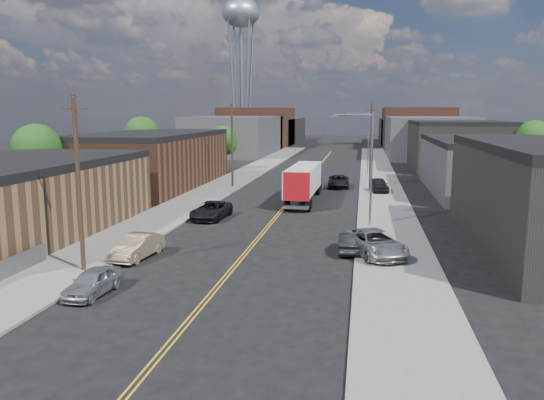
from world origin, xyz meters
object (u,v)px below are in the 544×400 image
at_px(car_left_b, 137,247).
at_px(car_right_oncoming, 349,243).
at_px(semi_truck, 305,180).
at_px(car_left_c, 211,210).
at_px(car_right_lot_a, 375,243).
at_px(car_ahead_truck, 339,181).
at_px(car_right_lot_c, 379,185).
at_px(water_tower, 241,19).
at_px(car_left_a, 93,282).

xyz_separation_m(car_left_b, car_right_oncoming, (13.00, 3.67, -0.10)).
bearing_deg(car_right_oncoming, semi_truck, -78.11).
distance_m(car_left_c, car_right_lot_a, 16.83).
relative_size(car_right_oncoming, car_right_lot_a, 0.69).
xyz_separation_m(semi_truck, car_right_oncoming, (5.10, -19.86, -1.46)).
bearing_deg(car_left_b, car_ahead_truck, 78.52).
bearing_deg(semi_truck, car_right_lot_c, 42.12).
xyz_separation_m(car_right_oncoming, car_right_lot_a, (1.60, -0.96, 0.30)).
bearing_deg(car_left_b, water_tower, 105.68).
distance_m(car_left_a, car_right_lot_c, 39.73).
height_order(car_left_c, car_right_oncoming, car_left_c).
xyz_separation_m(water_tower, car_right_lot_c, (31.16, -66.58, -29.73)).
xyz_separation_m(car_left_a, car_right_lot_a, (14.01, 9.38, 0.27)).
bearing_deg(car_right_lot_c, car_left_b, -126.06).
xyz_separation_m(car_left_b, car_right_lot_c, (15.56, 30.13, 0.17)).
relative_size(water_tower, car_left_b, 8.16).
height_order(semi_truck, car_left_c, semi_truck).
relative_size(car_right_lot_c, car_ahead_truck, 0.84).
xyz_separation_m(semi_truck, car_left_a, (-7.31, -30.20, -1.44)).
distance_m(car_left_a, car_left_b, 6.70).
relative_size(car_left_c, car_right_oncoming, 1.37).
bearing_deg(car_ahead_truck, car_left_a, -106.86).
relative_size(car_left_c, car_right_lot_a, 0.94).
relative_size(car_left_b, car_ahead_truck, 0.85).
distance_m(car_right_lot_c, car_ahead_truck, 5.79).
distance_m(car_left_a, car_left_c, 19.39).
bearing_deg(car_right_lot_a, car_right_lot_c, 64.42).
relative_size(water_tower, car_ahead_truck, 6.91).
bearing_deg(car_right_lot_c, car_ahead_truck, 134.92).
relative_size(water_tower, semi_truck, 2.61).
distance_m(water_tower, car_right_oncoming, 101.86).
bearing_deg(car_left_c, semi_truck, 61.32).
height_order(car_left_b, car_left_c, car_left_b).
xyz_separation_m(car_right_lot_c, car_ahead_truck, (-4.66, 3.43, -0.17)).
xyz_separation_m(semi_truck, car_left_c, (-6.84, -10.82, -1.36)).
distance_m(semi_truck, car_right_lot_a, 21.90).
bearing_deg(car_left_b, car_left_c, 91.73).
relative_size(semi_truck, car_ahead_truck, 2.65).
relative_size(car_right_lot_a, car_ahead_truck, 1.06).
height_order(water_tower, car_left_a, water_tower).
bearing_deg(water_tower, car_left_c, -78.78).
xyz_separation_m(car_right_lot_a, car_right_lot_c, (0.96, 27.42, -0.03)).
bearing_deg(car_right_lot_c, car_left_a, -120.87).
xyz_separation_m(semi_truck, car_left_b, (-7.90, -23.53, -1.36)).
xyz_separation_m(water_tower, car_right_oncoming, (28.60, -93.04, -30.00)).
height_order(semi_truck, car_right_oncoming, semi_truck).
relative_size(car_left_c, car_ahead_truck, 1.00).
height_order(semi_truck, car_left_b, semi_truck).
xyz_separation_m(semi_truck, car_right_lot_c, (7.66, 6.60, -1.19)).
bearing_deg(car_right_oncoming, car_left_c, -39.65).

